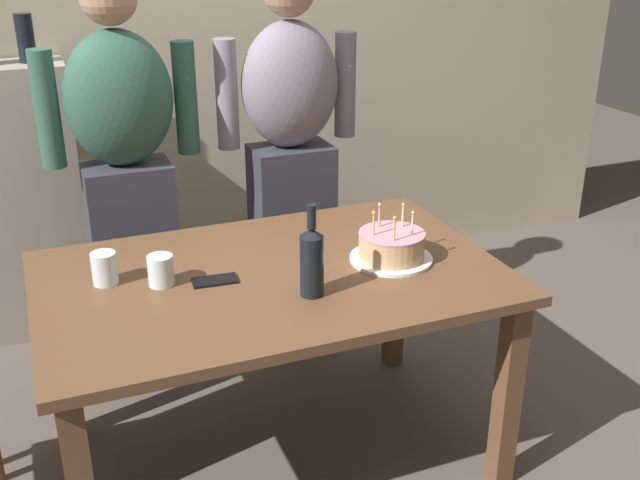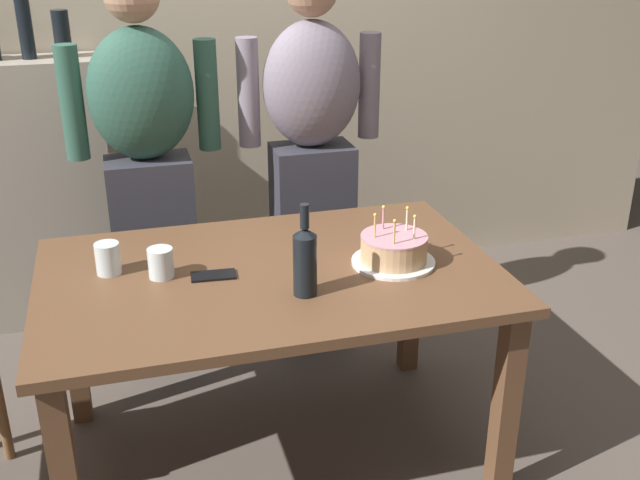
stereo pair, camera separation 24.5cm
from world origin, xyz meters
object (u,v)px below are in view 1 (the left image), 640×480
water_glass_far (104,268)px  person_woman_cardigan (291,157)px  birthday_cake (391,247)px  water_glass_near (161,270)px  wine_bottle (312,260)px  cell_phone (215,281)px  person_man_bearded (127,176)px

water_glass_far → person_woman_cardigan: 1.09m
birthday_cake → water_glass_near: 0.76m
water_glass_far → wine_bottle: wine_bottle is taller
water_glass_near → wine_bottle: 0.49m
cell_phone → person_man_bearded: 0.80m
person_woman_cardigan → wine_bottle: bearing=73.6°
wine_bottle → cell_phone: (-0.26, 0.20, -0.11)m
cell_phone → person_woman_cardigan: bearing=59.4°
person_man_bearded → person_woman_cardigan: (0.69, 0.00, 0.00)m
wine_bottle → person_man_bearded: size_ratio=0.18×
cell_phone → person_man_bearded: person_man_bearded is taller
birthday_cake → water_glass_far: (-0.92, 0.18, 0.00)m
birthday_cake → wine_bottle: size_ratio=0.95×
cell_phone → birthday_cake: bearing=-1.8°
birthday_cake → person_man_bearded: bearing=131.3°
water_glass_far → cell_phone: water_glass_far is taller
water_glass_far → cell_phone: (0.32, -0.12, -0.05)m
water_glass_near → person_man_bearded: size_ratio=0.06×
cell_phone → wine_bottle: bearing=-33.5°
person_woman_cardigan → person_man_bearded: bearing=0.0°
person_man_bearded → water_glass_near: bearing=88.8°
birthday_cake → person_man_bearded: size_ratio=0.17×
water_glass_near → birthday_cake: bearing=-8.0°
person_man_bearded → birthday_cake: bearing=131.3°
water_glass_near → person_man_bearded: (0.02, 0.74, 0.08)m
wine_bottle → cell_phone: bearing=142.3°
water_glass_far → water_glass_near: bearing=-24.8°
water_glass_far → person_woman_cardigan: person_woman_cardigan is taller
cell_phone → person_woman_cardigan: 0.96m
water_glass_far → wine_bottle: (0.58, -0.32, 0.06)m
birthday_cake → water_glass_far: birthday_cake is taller
person_man_bearded → person_woman_cardigan: same height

